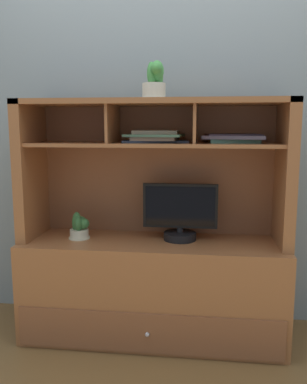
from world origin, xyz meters
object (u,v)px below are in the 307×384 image
media_console (154,266)px  tv_monitor (180,215)px  magazine_stack_centre (233,138)px  potted_succulent (155,81)px  potted_orchid (79,227)px  magazine_stack_left (155,137)px

media_console → tv_monitor: bearing=3.6°
tv_monitor → magazine_stack_centre: magazine_stack_centre is taller
potted_succulent → media_console: bearing=-104.8°
media_console → potted_orchid: 0.49m
potted_orchid → magazine_stack_centre: (0.88, 0.07, 0.52)m
tv_monitor → potted_succulent: potted_succulent is taller
potted_succulent → tv_monitor: bearing=-2.5°
magazine_stack_left → magazine_stack_centre: 0.44m
media_console → potted_succulent: size_ratio=7.17×
media_console → tv_monitor: 0.34m
potted_orchid → magazine_stack_centre: magazine_stack_centre is taller
tv_monitor → media_console: bearing=-176.4°
potted_orchid → potted_succulent: size_ratio=0.75×
potted_orchid → magazine_stack_left: bearing=5.1°
potted_orchid → potted_succulent: potted_succulent is taller
tv_monitor → magazine_stack_left: (-0.14, -0.00, 0.44)m
magazine_stack_centre → media_console: bearing=-174.4°
media_console → potted_orchid: size_ratio=9.60×
potted_orchid → magazine_stack_centre: bearing=4.9°
magazine_stack_left → potted_succulent: bearing=117.0°
tv_monitor → potted_orchid: bearing=-176.0°
magazine_stack_centre → tv_monitor: bearing=-173.4°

